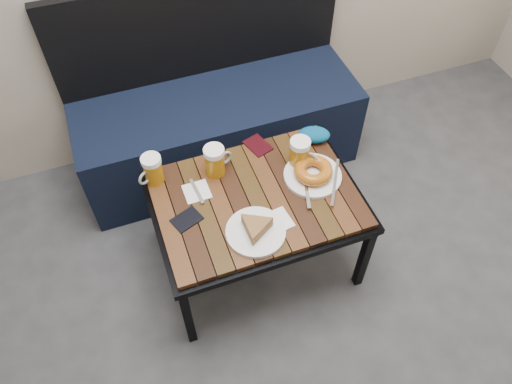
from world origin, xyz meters
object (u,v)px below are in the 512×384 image
object	(u,v)px
plate_bagel	(313,173)
cafe_table	(256,203)
plate_pie	(256,229)
beer_mug_right	(300,153)
passport_navy	(187,219)
bench	(217,122)
passport_burgundy	(258,145)
beer_mug_centre	(215,160)
knit_pouch	(314,135)
beer_mug_left	(152,169)

from	to	relation	value
plate_bagel	cafe_table	bearing A→B (deg)	-176.55
plate_pie	plate_bagel	bearing A→B (deg)	29.71
cafe_table	beer_mug_right	distance (m)	0.28
cafe_table	passport_navy	world-z (taller)	passport_navy
bench	passport_burgundy	xyz separation A→B (m)	(0.07, -0.41, 0.20)
beer_mug_centre	passport_navy	distance (m)	0.28
bench	knit_pouch	bearing A→B (deg)	-55.49
beer_mug_right	cafe_table	bearing A→B (deg)	-113.28
beer_mug_centre	knit_pouch	distance (m)	0.46
plate_bagel	passport_navy	distance (m)	0.55
passport_navy	passport_burgundy	distance (m)	0.48
beer_mug_left	beer_mug_right	world-z (taller)	beer_mug_right
beer_mug_left	beer_mug_centre	world-z (taller)	beer_mug_centre
bench	beer_mug_centre	xyz separation A→B (m)	(-0.14, -0.49, 0.27)
bench	beer_mug_left	bearing A→B (deg)	-131.49
beer_mug_centre	beer_mug_right	xyz separation A→B (m)	(0.34, -0.08, -0.00)
cafe_table	passport_burgundy	bearing A→B (deg)	68.32
beer_mug_left	knit_pouch	distance (m)	0.71
beer_mug_centre	passport_navy	world-z (taller)	beer_mug_centre
bench	knit_pouch	size ratio (longest dim) A/B	10.05
plate_pie	cafe_table	bearing A→B (deg)	69.57
passport_navy	passport_burgundy	world-z (taller)	same
knit_pouch	bench	bearing A→B (deg)	124.51
beer_mug_centre	passport_burgundy	world-z (taller)	beer_mug_centre
beer_mug_left	beer_mug_right	distance (m)	0.61
beer_mug_centre	plate_pie	world-z (taller)	beer_mug_centre
passport_navy	knit_pouch	distance (m)	0.68
bench	beer_mug_centre	bearing A→B (deg)	-106.29
beer_mug_left	passport_navy	xyz separation A→B (m)	(0.07, -0.24, -0.06)
beer_mug_centre	beer_mug_right	world-z (taller)	same
beer_mug_centre	passport_navy	xyz separation A→B (m)	(-0.18, -0.20, -0.07)
bench	beer_mug_left	xyz separation A→B (m)	(-0.39, -0.45, 0.26)
cafe_table	beer_mug_left	world-z (taller)	beer_mug_left
cafe_table	beer_mug_left	distance (m)	0.44
bench	cafe_table	world-z (taller)	bench
beer_mug_centre	passport_burgundy	bearing A→B (deg)	4.86
beer_mug_left	plate_pie	distance (m)	0.49
beer_mug_right	passport_burgundy	distance (m)	0.21
beer_mug_left	passport_burgundy	xyz separation A→B (m)	(0.47, 0.04, -0.06)
plate_bagel	passport_burgundy	size ratio (longest dim) A/B	2.54
beer_mug_right	bench	bearing A→B (deg)	152.33
knit_pouch	plate_pie	bearing A→B (deg)	-137.36
passport_burgundy	beer_mug_right	bearing A→B (deg)	-69.51
passport_navy	knit_pouch	bearing A→B (deg)	89.44
beer_mug_centre	knit_pouch	xyz separation A→B (m)	(0.46, 0.03, -0.04)
beer_mug_right	plate_pie	xyz separation A→B (m)	(-0.29, -0.27, -0.04)
bench	plate_pie	distance (m)	0.87
beer_mug_centre	passport_burgundy	size ratio (longest dim) A/B	1.17
passport_burgundy	knit_pouch	xyz separation A→B (m)	(0.24, -0.05, 0.03)
passport_navy	beer_mug_left	bearing A→B (deg)	176.10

